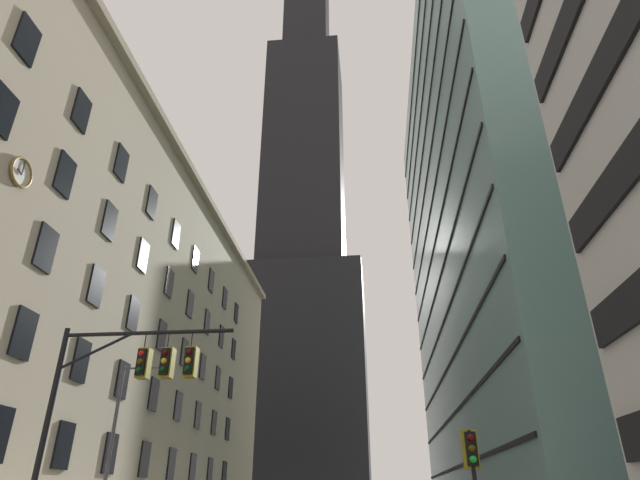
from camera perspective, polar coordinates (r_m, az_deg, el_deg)
The scene contains 6 objects.
station_building at distance 45.83m, azimuth -23.49°, elevation -8.47°, with size 13.87×62.12×28.23m.
dark_skyscraper at distance 131.27m, azimuth -1.73°, elevation 3.59°, with size 27.85×27.85×224.94m.
glass_office_midrise at distance 55.09m, azimuth 19.90°, elevation 1.39°, with size 15.03×48.89×51.77m.
traffic_signal_mast at distance 19.59m, azimuth -19.85°, elevation -14.32°, with size 6.32×0.63×6.99m.
traffic_light_near_right at distance 16.46m, azimuth 16.18°, elevation -21.64°, with size 0.40×0.63×3.24m.
street_lamppost at distance 28.40m, azimuth -20.89°, elevation -18.67°, with size 2.48×0.32×7.55m.
Camera 1 is at (4.43, -13.13, 1.58)m, focal length 29.33 mm.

